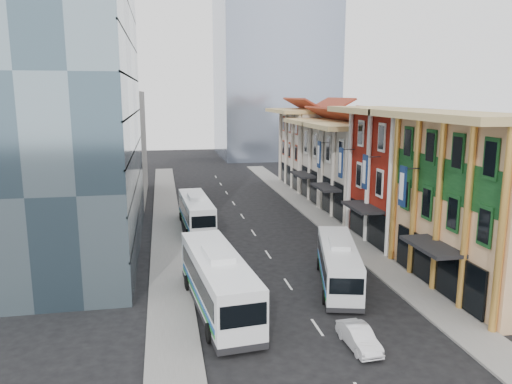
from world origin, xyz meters
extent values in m
plane|color=black|center=(0.00, 0.00, 0.00)|extent=(200.00, 200.00, 0.00)
cube|color=slate|center=(8.50, 22.00, 0.07)|extent=(3.00, 90.00, 0.15)
cube|color=slate|center=(-8.50, 22.00, 0.07)|extent=(3.00, 90.00, 0.15)
cube|color=#DBAE7E|center=(14.00, 5.00, 6.00)|extent=(8.00, 14.00, 12.00)
cube|color=maroon|center=(14.00, 17.00, 6.00)|extent=(8.00, 10.00, 12.00)
cube|color=beige|center=(14.00, 26.50, 5.00)|extent=(8.00, 9.00, 10.00)
cube|color=beige|center=(14.00, 35.50, 5.00)|extent=(8.00, 9.00, 10.00)
cube|color=beige|center=(14.00, 46.00, 5.50)|extent=(8.00, 12.00, 11.00)
cube|color=#425969|center=(-17.00, 19.00, 15.00)|extent=(12.00, 26.00, 30.00)
cube|color=gray|center=(-16.00, 42.00, 7.00)|extent=(10.00, 18.00, 14.00)
imported|color=silver|center=(1.50, -1.73, 0.60)|extent=(1.46, 3.71, 1.20)
camera|label=1|loc=(-8.72, -25.44, 13.67)|focal=35.00mm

